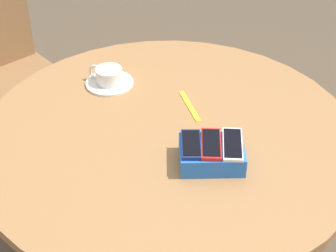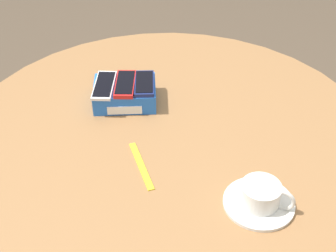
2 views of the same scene
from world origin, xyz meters
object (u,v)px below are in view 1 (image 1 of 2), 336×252
lanyard_strap (190,106)px  chair_far_side (12,75)px  round_table (168,158)px  phone_red (211,144)px  phone_navy (191,144)px  coffee_cup (108,75)px  saucer (110,83)px  phone_box (212,155)px  phone_white (233,144)px

lanyard_strap → chair_far_side: (0.88, -0.41, -0.26)m
round_table → phone_red: (-0.15, 0.11, 0.17)m
phone_navy → lanyard_strap: size_ratio=0.77×
coffee_cup → chair_far_side: chair_far_side is taller
chair_far_side → saucer: bearing=149.5°
phone_box → saucer: (0.41, -0.31, -0.02)m
round_table → phone_red: 0.25m
phone_navy → coffee_cup: size_ratio=1.10×
phone_navy → saucer: 0.49m
phone_box → phone_white: bearing=-160.2°
phone_navy → saucer: (0.35, -0.33, -0.06)m
phone_box → saucer: bearing=-37.3°
phone_white → lanyard_strap: phone_white is taller
phone_red → lanyard_strap: phone_red is taller
lanyard_strap → coffee_cup: bearing=-11.7°
phone_red → phone_navy: 0.05m
phone_white → phone_navy: 0.11m
phone_box → saucer: phone_box is taller
saucer → chair_far_side: 0.73m
lanyard_strap → phone_box: bearing=115.2°
saucer → coffee_cup: coffee_cup is taller
phone_red → round_table: bearing=-35.3°
phone_red → chair_far_side: bearing=-33.4°
lanyard_strap → chair_far_side: 1.00m
round_table → saucer: (0.26, -0.21, 0.11)m
phone_box → lanyard_strap: phone_box is taller
phone_red → phone_navy: bearing=16.0°
saucer → lanyard_strap: 0.30m
phone_red → chair_far_side: (0.99, -0.66, -0.32)m
phone_red → phone_navy: size_ratio=1.05×
round_table → phone_white: size_ratio=7.67×
phone_white → coffee_cup: (0.47, -0.29, -0.03)m
phone_white → chair_far_side: (1.05, -0.64, -0.32)m
phone_box → phone_navy: size_ratio=1.54×
round_table → coffee_cup: (0.26, -0.21, 0.14)m
saucer → coffee_cup: (0.00, -0.00, 0.03)m
phone_box → phone_red: phone_red is taller
phone_box → phone_white: size_ratio=1.38×
saucer → phone_red: bearing=142.6°
round_table → phone_navy: 0.23m
phone_white → coffee_cup: 0.55m
phone_white → coffee_cup: size_ratio=1.23×
saucer → lanyard_strap: saucer is taller
phone_navy → lanyard_strap: 0.28m
phone_white → saucer: size_ratio=0.93×
phone_box → round_table: bearing=-35.3°
saucer → chair_far_side: chair_far_side is taller
round_table → phone_navy: phone_navy is taller
chair_far_side → phone_box: bearing=146.6°
round_table → phone_box: phone_box is taller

